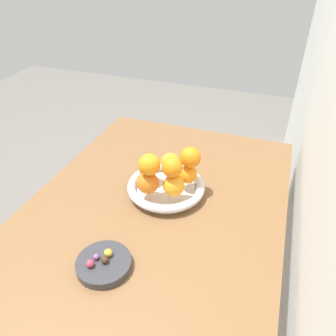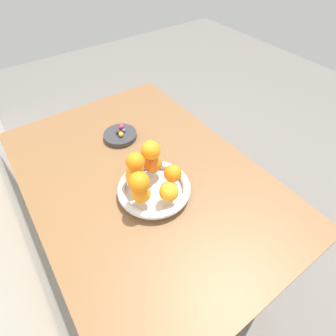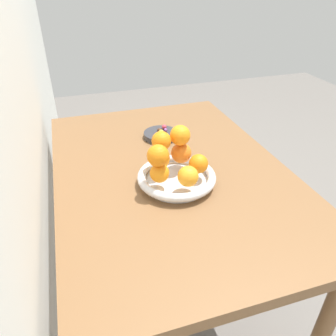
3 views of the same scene
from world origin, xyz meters
TOP-DOWN VIEW (x-y plane):
  - ground_plane at (0.00, 0.00)m, footprint 6.00×6.00m
  - dining_table at (0.00, 0.00)m, footprint 1.10×0.76m
  - fruit_bowl at (-0.09, 0.01)m, footprint 0.24×0.24m
  - candy_dish at (0.23, -0.03)m, footprint 0.14×0.14m
  - orange_0 at (-0.11, -0.05)m, footprint 0.06×0.06m
  - orange_1 at (-0.03, -0.03)m, footprint 0.07×0.07m
  - orange_2 at (-0.05, 0.05)m, footprint 0.06×0.06m
  - orange_3 at (-0.12, 0.07)m, footprint 0.06×0.06m
  - orange_4 at (-0.16, 0.00)m, footprint 0.06×0.06m
  - orange_5 at (-0.05, 0.05)m, footprint 0.06×0.06m
  - orange_6 at (-0.12, 0.08)m, footprint 0.06×0.06m
  - orange_7 at (-0.04, -0.02)m, footprint 0.06×0.06m
  - candy_ball_0 at (0.25, -0.06)m, footprint 0.02×0.02m
  - candy_ball_1 at (0.23, -0.05)m, footprint 0.01×0.01m
  - candy_ball_2 at (0.23, -0.03)m, footprint 0.02×0.02m
  - candy_ball_3 at (0.21, -0.03)m, footprint 0.02×0.02m

SIDE VIEW (x-z plane):
  - ground_plane at x=0.00m, z-range 0.00..0.00m
  - dining_table at x=0.00m, z-range 0.28..1.02m
  - candy_dish at x=0.23m, z-range 0.74..0.76m
  - fruit_bowl at x=-0.09m, z-range 0.74..0.78m
  - candy_ball_1 at x=0.23m, z-range 0.76..0.78m
  - candy_ball_2 at x=0.23m, z-range 0.76..0.78m
  - candy_ball_0 at x=0.25m, z-range 0.76..0.78m
  - candy_ball_3 at x=0.21m, z-range 0.76..0.78m
  - orange_3 at x=-0.12m, z-range 0.78..0.84m
  - orange_0 at x=-0.11m, z-range 0.78..0.84m
  - orange_4 at x=-0.16m, z-range 0.78..0.84m
  - orange_2 at x=-0.05m, z-range 0.78..0.84m
  - orange_1 at x=-0.03m, z-range 0.78..0.85m
  - orange_6 at x=-0.12m, z-range 0.84..0.90m
  - orange_5 at x=-0.05m, z-range 0.84..0.90m
  - orange_7 at x=-0.04m, z-range 0.85..0.91m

